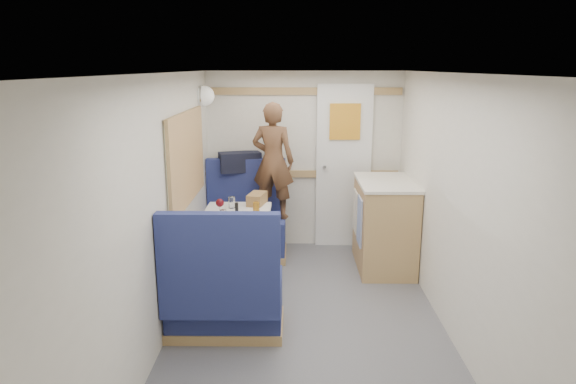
{
  "coord_description": "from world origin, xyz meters",
  "views": [
    {
      "loc": [
        -0.11,
        -3.52,
        2.05
      ],
      "look_at": [
        -0.17,
        0.9,
        0.96
      ],
      "focal_mm": 32.0,
      "sensor_mm": 36.0,
      "label": 1
    }
  ],
  "objects_px": {
    "person": "(273,161)",
    "duffel_bag": "(240,162)",
    "beer_glass": "(256,207)",
    "pepper_grinder": "(237,207)",
    "wine_glass": "(220,204)",
    "dome_light": "(205,96)",
    "tumbler_mid": "(232,202)",
    "tumbler_left": "(223,215)",
    "dinette_table": "(236,231)",
    "bench_far": "(245,229)",
    "cheese_block": "(248,220)",
    "bench_near": "(224,298)",
    "galley_counter": "(384,224)",
    "tray": "(244,225)",
    "orange_fruit": "(255,217)",
    "bread_loaf": "(257,199)"
  },
  "relations": [
    {
      "from": "person",
      "to": "tray",
      "type": "height_order",
      "value": "person"
    },
    {
      "from": "wine_glass",
      "to": "dome_light",
      "type": "bearing_deg",
      "value": 105.76
    },
    {
      "from": "bench_near",
      "to": "person",
      "type": "bearing_deg",
      "value": 79.56
    },
    {
      "from": "dome_light",
      "to": "person",
      "type": "height_order",
      "value": "dome_light"
    },
    {
      "from": "duffel_bag",
      "to": "bread_loaf",
      "type": "xyz_separation_m",
      "value": [
        0.24,
        -0.75,
        -0.23
      ]
    },
    {
      "from": "dinette_table",
      "to": "tray",
      "type": "relative_size",
      "value": 2.85
    },
    {
      "from": "galley_counter",
      "to": "pepper_grinder",
      "type": "xyz_separation_m",
      "value": [
        -1.47,
        -0.44,
        0.3
      ]
    },
    {
      "from": "tumbler_left",
      "to": "wine_glass",
      "type": "bearing_deg",
      "value": 109.19
    },
    {
      "from": "tray",
      "to": "person",
      "type": "bearing_deg",
      "value": 80.02
    },
    {
      "from": "dome_light",
      "to": "galley_counter",
      "type": "bearing_deg",
      "value": -9.18
    },
    {
      "from": "tray",
      "to": "orange_fruit",
      "type": "bearing_deg",
      "value": 43.26
    },
    {
      "from": "wine_glass",
      "to": "bread_loaf",
      "type": "distance_m",
      "value": 0.54
    },
    {
      "from": "tumbler_mid",
      "to": "bread_loaf",
      "type": "height_order",
      "value": "bread_loaf"
    },
    {
      "from": "person",
      "to": "duffel_bag",
      "type": "xyz_separation_m",
      "value": [
        -0.38,
        0.29,
        -0.06
      ]
    },
    {
      "from": "bench_far",
      "to": "tumbler_mid",
      "type": "height_order",
      "value": "bench_far"
    },
    {
      "from": "bench_far",
      "to": "cheese_block",
      "type": "distance_m",
      "value": 1.25
    },
    {
      "from": "bench_far",
      "to": "tray",
      "type": "distance_m",
      "value": 1.27
    },
    {
      "from": "bench_far",
      "to": "dinette_table",
      "type": "bearing_deg",
      "value": -90.0
    },
    {
      "from": "beer_glass",
      "to": "pepper_grinder",
      "type": "bearing_deg",
      "value": 174.87
    },
    {
      "from": "dinette_table",
      "to": "person",
      "type": "relative_size",
      "value": 0.74
    },
    {
      "from": "duffel_bag",
      "to": "cheese_block",
      "type": "relative_size",
      "value": 4.19
    },
    {
      "from": "bench_far",
      "to": "orange_fruit",
      "type": "relative_size",
      "value": 13.96
    },
    {
      "from": "tray",
      "to": "pepper_grinder",
      "type": "distance_m",
      "value": 0.45
    },
    {
      "from": "tumbler_mid",
      "to": "beer_glass",
      "type": "distance_m",
      "value": 0.28
    },
    {
      "from": "wine_glass",
      "to": "orange_fruit",
      "type": "bearing_deg",
      "value": -28.91
    },
    {
      "from": "person",
      "to": "duffel_bag",
      "type": "distance_m",
      "value": 0.48
    },
    {
      "from": "orange_fruit",
      "to": "cheese_block",
      "type": "bearing_deg",
      "value": -141.78
    },
    {
      "from": "tumbler_left",
      "to": "tumbler_mid",
      "type": "height_order",
      "value": "tumbler_mid"
    },
    {
      "from": "beer_glass",
      "to": "bench_near",
      "type": "bearing_deg",
      "value": -100.88
    },
    {
      "from": "galley_counter",
      "to": "tray",
      "type": "xyz_separation_m",
      "value": [
        -1.36,
        -0.88,
        0.26
      ]
    },
    {
      "from": "dome_light",
      "to": "galley_counter",
      "type": "xyz_separation_m",
      "value": [
        1.86,
        -0.3,
        -1.28
      ]
    },
    {
      "from": "dome_light",
      "to": "duffel_bag",
      "type": "xyz_separation_m",
      "value": [
        0.32,
        0.27,
        -0.74
      ]
    },
    {
      "from": "duffel_bag",
      "to": "bread_loaf",
      "type": "distance_m",
      "value": 0.82
    },
    {
      "from": "tumbler_mid",
      "to": "dome_light",
      "type": "bearing_deg",
      "value": 118.06
    },
    {
      "from": "tumbler_left",
      "to": "dome_light",
      "type": "bearing_deg",
      "value": 106.17
    },
    {
      "from": "duffel_bag",
      "to": "tumbler_left",
      "type": "distance_m",
      "value": 1.33
    },
    {
      "from": "cheese_block",
      "to": "pepper_grinder",
      "type": "distance_m",
      "value": 0.42
    },
    {
      "from": "tray",
      "to": "tumbler_left",
      "type": "bearing_deg",
      "value": 145.07
    },
    {
      "from": "dinette_table",
      "to": "person",
      "type": "height_order",
      "value": "person"
    },
    {
      "from": "tray",
      "to": "orange_fruit",
      "type": "xyz_separation_m",
      "value": [
        0.09,
        0.08,
        0.05
      ]
    },
    {
      "from": "orange_fruit",
      "to": "galley_counter",
      "type": "bearing_deg",
      "value": 31.98
    },
    {
      "from": "dinette_table",
      "to": "pepper_grinder",
      "type": "xyz_separation_m",
      "value": [
        -0.0,
        0.11,
        0.2
      ]
    },
    {
      "from": "beer_glass",
      "to": "pepper_grinder",
      "type": "xyz_separation_m",
      "value": [
        -0.18,
        0.02,
        -0.0
      ]
    },
    {
      "from": "person",
      "to": "bench_near",
      "type": "bearing_deg",
      "value": 92.11
    },
    {
      "from": "dinette_table",
      "to": "dome_light",
      "type": "bearing_deg",
      "value": 114.65
    },
    {
      "from": "tray",
      "to": "cheese_block",
      "type": "distance_m",
      "value": 0.06
    },
    {
      "from": "cheese_block",
      "to": "tumbler_left",
      "type": "relative_size",
      "value": 1.08
    },
    {
      "from": "person",
      "to": "pepper_grinder",
      "type": "xyz_separation_m",
      "value": [
        -0.31,
        -0.73,
        -0.31
      ]
    },
    {
      "from": "orange_fruit",
      "to": "tumbler_left",
      "type": "height_order",
      "value": "tumbler_left"
    },
    {
      "from": "tray",
      "to": "tumbler_mid",
      "type": "height_order",
      "value": "tumbler_mid"
    }
  ]
}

